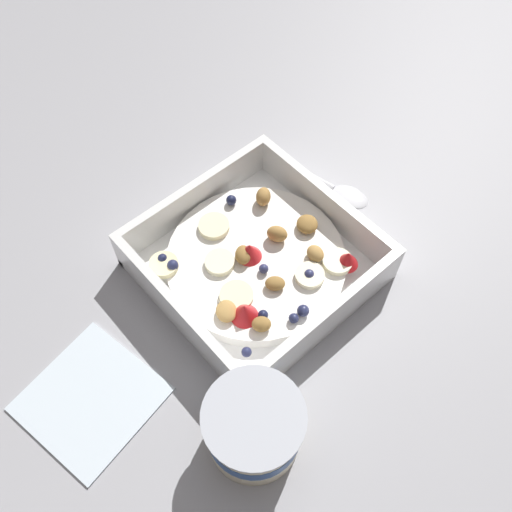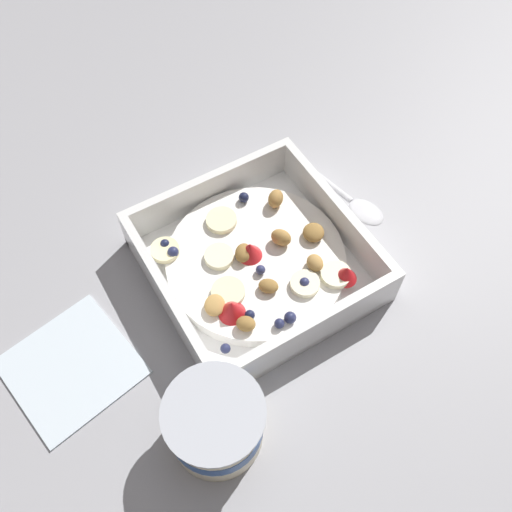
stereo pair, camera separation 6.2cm
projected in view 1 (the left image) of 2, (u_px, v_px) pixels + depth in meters
name	position (u px, v px, depth m)	size (l,w,h in m)	color
ground_plane	(276.00, 273.00, 0.64)	(2.40, 2.40, 0.00)	#9E9EA3
fruit_bowl	(257.00, 262.00, 0.63)	(0.23, 0.23, 0.06)	white
spoon	(332.00, 185.00, 0.71)	(0.06, 0.17, 0.01)	silver
yogurt_cup	(254.00, 427.00, 0.51)	(0.09, 0.09, 0.07)	beige
folded_napkin	(90.00, 398.00, 0.56)	(0.12, 0.12, 0.01)	silver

